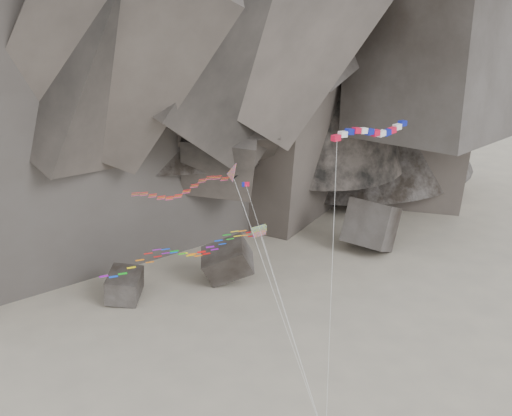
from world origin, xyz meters
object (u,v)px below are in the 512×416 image
object	(u,v)px
parafoil_kite	(177,252)
pennant_kite	(260,233)
delta_kite	(179,188)
banner_kite	(371,133)

from	to	relation	value
parafoil_kite	pennant_kite	size ratio (longest dim) A/B	0.83
pennant_kite	delta_kite	bearing A→B (deg)	176.24
delta_kite	parafoil_kite	xyz separation A→B (m)	(-0.64, -1.57, -5.01)
delta_kite	banner_kite	world-z (taller)	banner_kite
delta_kite	pennant_kite	distance (m)	7.94
parafoil_kite	banner_kite	bearing A→B (deg)	-3.46
banner_kite	parafoil_kite	xyz separation A→B (m)	(-18.11, -1.35, -8.49)
delta_kite	pennant_kite	world-z (taller)	delta_kite
banner_kite	parafoil_kite	bearing A→B (deg)	164.10
pennant_kite	banner_kite	bearing A→B (deg)	20.80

